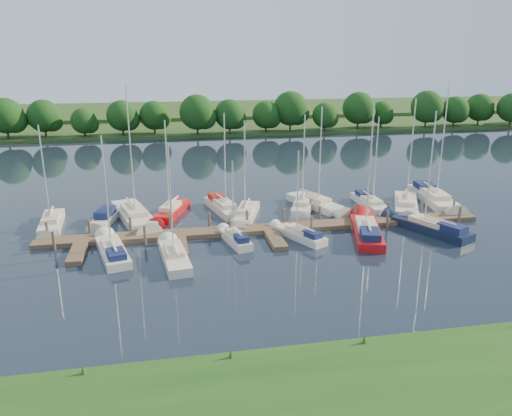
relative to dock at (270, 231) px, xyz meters
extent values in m
plane|color=#182230|center=(0.00, -7.31, -0.20)|extent=(260.00, 260.00, 0.00)
cube|color=#1B4C15|center=(0.00, -23.31, 0.05)|extent=(90.00, 10.00, 0.50)
cube|color=brown|center=(0.00, 0.69, 0.00)|extent=(40.00, 2.00, 0.40)
cube|color=brown|center=(-16.00, -2.31, 0.00)|extent=(1.20, 4.00, 0.40)
cube|color=brown|center=(-8.00, -2.31, 0.00)|extent=(1.20, 4.00, 0.40)
cube|color=brown|center=(0.00, -2.31, 0.00)|extent=(1.20, 4.00, 0.40)
cube|color=brown|center=(8.00, -2.31, 0.00)|extent=(1.20, 4.00, 0.40)
cube|color=brown|center=(16.00, -2.31, 0.00)|extent=(1.20, 4.00, 0.40)
cylinder|color=#473D33|center=(-19.00, 1.99, 0.40)|extent=(0.24, 0.24, 2.00)
cylinder|color=#473D33|center=(-15.55, 1.99, 0.40)|extent=(0.24, 0.24, 2.00)
cylinder|color=#473D33|center=(-12.09, 1.99, 0.40)|extent=(0.24, 0.24, 2.00)
cylinder|color=#473D33|center=(-8.64, 1.99, 0.40)|extent=(0.24, 0.24, 2.00)
cylinder|color=#473D33|center=(-5.18, 1.99, 0.40)|extent=(0.24, 0.24, 2.00)
cylinder|color=#473D33|center=(-1.73, 1.99, 0.40)|extent=(0.24, 0.24, 2.00)
cylinder|color=#473D33|center=(1.73, 1.99, 0.40)|extent=(0.24, 0.24, 2.00)
cylinder|color=#473D33|center=(5.18, 1.99, 0.40)|extent=(0.24, 0.24, 2.00)
cylinder|color=#473D33|center=(8.64, 1.99, 0.40)|extent=(0.24, 0.24, 2.00)
cylinder|color=#473D33|center=(12.09, 1.99, 0.40)|extent=(0.24, 0.24, 2.00)
cylinder|color=#473D33|center=(15.55, 1.99, 0.40)|extent=(0.24, 0.24, 2.00)
cylinder|color=#473D33|center=(19.00, 1.99, 0.40)|extent=(0.24, 0.24, 2.00)
cylinder|color=#473D33|center=(-18.00, -0.61, 0.40)|extent=(0.24, 0.24, 2.00)
cylinder|color=#473D33|center=(-10.80, -0.61, 0.40)|extent=(0.24, 0.24, 2.00)
cylinder|color=#473D33|center=(-3.60, -0.61, 0.40)|extent=(0.24, 0.24, 2.00)
cylinder|color=#473D33|center=(3.60, -0.61, 0.40)|extent=(0.24, 0.24, 2.00)
cylinder|color=#473D33|center=(10.80, -0.61, 0.40)|extent=(0.24, 0.24, 2.00)
cylinder|color=#473D33|center=(18.00, -0.61, 0.40)|extent=(0.24, 0.24, 2.00)
cube|color=#25441A|center=(0.00, 67.69, 0.10)|extent=(180.00, 30.00, 0.60)
cube|color=#385525|center=(0.00, 92.69, 0.50)|extent=(220.00, 40.00, 1.40)
sphere|color=#123C10|center=(-35.97, 53.58, 3.24)|extent=(4.13, 4.13, 4.13)
cylinder|color=#38281C|center=(-29.47, 55.32, 1.13)|extent=(0.36, 0.36, 2.66)
sphere|color=#123C10|center=(-29.47, 55.32, 4.37)|extent=(6.20, 6.20, 6.20)
sphere|color=#123C10|center=(-28.14, 55.52, 3.49)|extent=(4.43, 4.43, 4.43)
cylinder|color=#38281C|center=(-23.40, 53.54, 1.14)|extent=(0.36, 0.36, 2.67)
sphere|color=#123C10|center=(-23.40, 53.54, 4.40)|extent=(6.24, 6.24, 6.24)
sphere|color=#123C10|center=(-22.06, 53.74, 3.51)|extent=(4.46, 4.46, 4.46)
cylinder|color=#38281C|center=(-16.31, 55.89, 1.03)|extent=(0.36, 0.36, 2.47)
sphere|color=#123C10|center=(-16.31, 55.89, 4.05)|extent=(5.76, 5.76, 5.76)
sphere|color=#123C10|center=(-15.08, 56.09, 3.23)|extent=(4.12, 4.12, 4.12)
cylinder|color=#38281C|center=(-8.90, 55.06, 1.11)|extent=(0.36, 0.36, 2.62)
sphere|color=#123C10|center=(-8.90, 55.06, 4.31)|extent=(6.12, 6.12, 6.12)
sphere|color=#123C10|center=(-7.59, 55.26, 3.44)|extent=(4.37, 4.37, 4.37)
cylinder|color=#38281C|center=(-3.06, 52.76, 1.14)|extent=(0.36, 0.36, 2.68)
sphere|color=#123C10|center=(-3.06, 52.76, 4.41)|extent=(6.25, 6.25, 6.25)
sphere|color=#123C10|center=(-1.72, 52.96, 3.52)|extent=(4.46, 4.46, 4.46)
cylinder|color=#38281C|center=(3.86, 54.68, 0.98)|extent=(0.36, 0.36, 2.35)
sphere|color=#123C10|center=(3.86, 54.68, 3.85)|extent=(5.49, 5.49, 5.49)
sphere|color=#123C10|center=(5.04, 54.88, 3.07)|extent=(3.92, 3.92, 3.92)
cylinder|color=#38281C|center=(11.01, 54.23, 1.20)|extent=(0.36, 0.36, 2.81)
sphere|color=#123C10|center=(11.01, 54.23, 4.64)|extent=(6.56, 6.56, 6.56)
sphere|color=#123C10|center=(12.41, 54.43, 3.70)|extent=(4.68, 4.68, 4.68)
cylinder|color=#38281C|center=(15.73, 56.25, 1.11)|extent=(0.36, 0.36, 2.62)
sphere|color=#123C10|center=(15.73, 56.25, 4.32)|extent=(6.12, 6.12, 6.12)
sphere|color=#123C10|center=(17.04, 56.45, 3.44)|extent=(4.37, 4.37, 4.37)
cylinder|color=#38281C|center=(22.78, 54.68, 1.20)|extent=(0.36, 0.36, 2.79)
sphere|color=#123C10|center=(22.78, 54.68, 4.61)|extent=(6.51, 6.51, 6.51)
sphere|color=#123C10|center=(24.17, 54.88, 3.68)|extent=(4.65, 4.65, 4.65)
cylinder|color=#38281C|center=(29.73, 53.94, 0.89)|extent=(0.36, 0.36, 2.18)
sphere|color=#123C10|center=(29.73, 53.94, 3.56)|extent=(5.10, 5.10, 5.10)
sphere|color=#123C10|center=(30.82, 54.14, 2.83)|extent=(3.64, 3.64, 3.64)
cylinder|color=#38281C|center=(36.84, 56.61, 0.88)|extent=(0.36, 0.36, 2.15)
sphere|color=#123C10|center=(36.84, 56.61, 3.51)|extent=(5.02, 5.02, 5.02)
sphere|color=#123C10|center=(37.91, 56.81, 2.79)|extent=(3.59, 3.59, 3.59)
cylinder|color=#38281C|center=(42.61, 53.27, 1.04)|extent=(0.36, 0.36, 2.49)
sphere|color=#123C10|center=(42.61, 53.27, 4.08)|extent=(5.80, 5.80, 5.80)
sphere|color=#123C10|center=(43.85, 53.47, 3.25)|extent=(4.15, 4.15, 4.15)
cylinder|color=#38281C|center=(50.31, 56.04, 0.85)|extent=(0.36, 0.36, 2.11)
sphere|color=#123C10|center=(50.31, 56.04, 3.43)|extent=(4.92, 4.92, 4.92)
sphere|color=#123C10|center=(51.36, 56.24, 2.73)|extent=(3.51, 3.51, 3.51)
cylinder|color=#38281C|center=(57.76, 52.89, 1.23)|extent=(0.36, 0.36, 2.86)
sphere|color=#123C10|center=(57.76, 52.89, 4.72)|extent=(6.67, 6.67, 6.67)
sphere|color=#123C10|center=(59.19, 53.09, 3.77)|extent=(4.77, 4.77, 4.77)
cylinder|color=#38281C|center=(63.02, 56.29, 1.19)|extent=(0.36, 0.36, 2.78)
sphere|color=#123C10|center=(63.02, 56.29, 4.60)|extent=(6.50, 6.50, 6.50)
sphere|color=#123C10|center=(64.41, 56.49, 3.67)|extent=(4.64, 4.64, 4.64)
cube|color=silver|center=(-19.36, 5.53, -0.05)|extent=(2.35, 6.55, 1.17)
cone|color=silver|center=(-19.08, 2.34, -0.05)|extent=(1.09, 2.31, 0.90)
cube|color=beige|center=(-19.33, 5.21, 0.71)|extent=(1.59, 2.99, 0.53)
cylinder|color=silver|center=(-19.30, 4.89, 4.88)|extent=(0.12, 0.12, 8.66)
cylinder|color=silver|center=(-19.41, 6.17, 1.13)|extent=(0.35, 2.88, 0.10)
cylinder|color=silver|center=(-19.41, 6.17, 1.13)|extent=(0.42, 2.57, 0.20)
cube|color=silver|center=(-14.61, 5.97, -0.05)|extent=(2.65, 5.01, 0.91)
cone|color=silver|center=(-15.17, 3.65, -0.05)|extent=(1.10, 1.58, 0.79)
cube|color=#151F4C|center=(-14.61, 5.97, 0.66)|extent=(1.84, 2.85, 0.82)
cube|color=silver|center=(-12.07, 6.51, -0.05)|extent=(4.75, 9.08, 1.21)
cone|color=silver|center=(-10.87, 2.30, -0.05)|extent=(2.02, 3.28, 1.22)
cube|color=beige|center=(-11.95, 6.09, 0.74)|extent=(2.84, 4.29, 0.55)
cylinder|color=silver|center=(-11.83, 5.67, 6.48)|extent=(0.12, 0.12, 11.81)
cylinder|color=silver|center=(-12.31, 7.35, 1.18)|extent=(1.17, 3.81, 0.10)
cylinder|color=silver|center=(-12.31, 7.35, 1.18)|extent=(1.15, 3.42, 0.20)
cube|color=#B71014|center=(-8.39, 7.14, -0.05)|extent=(3.98, 6.60, 1.15)
cone|color=#B71014|center=(-9.55, 4.17, -0.05)|extent=(1.64, 2.41, 0.89)
cube|color=beige|center=(-8.51, 6.85, 0.69)|extent=(2.29, 3.17, 0.52)
cylinder|color=silver|center=(-8.63, 6.55, 4.84)|extent=(0.12, 0.12, 8.62)
cylinder|color=silver|center=(-8.16, 7.74, 1.11)|extent=(1.13, 2.72, 0.10)
cylinder|color=silver|center=(-8.16, 7.74, 1.11)|extent=(1.11, 2.45, 0.20)
cube|color=silver|center=(-3.25, 7.12, -0.05)|extent=(3.41, 7.03, 1.15)
cone|color=silver|center=(-2.47, 3.83, -0.05)|extent=(1.47, 2.53, 0.95)
cube|color=beige|center=(-3.18, 6.80, 0.69)|extent=(2.09, 3.29, 0.52)
cube|color=maroon|center=(-3.69, 8.97, 0.79)|extent=(1.76, 2.28, 0.58)
cylinder|color=silver|center=(-3.10, 6.47, 5.10)|extent=(0.12, 0.12, 9.14)
cylinder|color=silver|center=(-3.41, 7.78, 1.11)|extent=(0.80, 2.99, 0.10)
cylinder|color=silver|center=(-3.41, 7.78, 1.11)|extent=(0.82, 2.68, 0.20)
cube|color=silver|center=(-1.32, 4.84, -0.05)|extent=(3.77, 6.69, 1.14)
cone|color=silver|center=(-2.35, 1.79, -0.05)|extent=(1.58, 2.43, 0.90)
cube|color=beige|center=(-1.43, 4.54, 0.68)|extent=(2.21, 3.18, 0.52)
cylinder|color=silver|center=(-1.53, 4.23, 4.88)|extent=(0.12, 0.12, 8.71)
cylinder|color=silver|center=(-1.12, 5.45, 1.09)|extent=(1.02, 2.78, 0.10)
cylinder|color=silver|center=(-1.12, 5.45, 1.09)|extent=(1.01, 2.51, 0.20)
cube|color=silver|center=(4.94, 6.76, -0.05)|extent=(4.08, 6.84, 1.09)
cone|color=silver|center=(3.76, 3.67, -0.05)|extent=(1.69, 2.49, 0.93)
cube|color=beige|center=(4.82, 6.45, 0.64)|extent=(2.36, 3.28, 0.49)
cylinder|color=silver|center=(4.70, 6.14, 4.96)|extent=(0.12, 0.12, 8.93)
cylinder|color=silver|center=(5.18, 7.38, 1.03)|extent=(1.15, 2.82, 0.10)
cylinder|color=silver|center=(5.18, 7.38, 1.03)|extent=(1.13, 2.54, 0.20)
cube|color=silver|center=(6.20, 7.04, -0.05)|extent=(4.53, 7.30, 1.19)
cone|color=silver|center=(7.55, 3.77, -0.05)|extent=(1.86, 2.67, 0.99)
cube|color=beige|center=(6.34, 6.72, 0.72)|extent=(2.59, 3.51, 0.54)
cylinder|color=silver|center=(6.47, 6.39, 5.34)|extent=(0.12, 0.12, 9.56)
cylinder|color=silver|center=(5.93, 7.70, 1.16)|extent=(1.31, 2.98, 0.10)
cylinder|color=silver|center=(5.93, 7.70, 1.16)|extent=(1.26, 2.69, 0.20)
cube|color=silver|center=(11.97, 6.01, -0.05)|extent=(1.83, 6.47, 0.98)
cone|color=silver|center=(11.97, 2.77, -0.05)|extent=(0.91, 2.27, 0.91)
cube|color=beige|center=(11.97, 5.68, 0.56)|extent=(1.37, 2.91, 0.45)
cube|color=#151F4C|center=(11.98, 7.82, 0.65)|extent=(1.27, 1.94, 0.49)
cylinder|color=silver|center=(11.97, 5.36, 4.79)|extent=(0.12, 0.12, 8.73)
cylinder|color=silver|center=(11.98, 6.65, 0.92)|extent=(0.11, 2.91, 0.10)
cylinder|color=silver|center=(11.98, 6.65, 0.92)|extent=(0.21, 2.59, 0.20)
cube|color=silver|center=(15.41, 4.88, -0.05)|extent=(5.25, 7.90, 1.13)
cone|color=silver|center=(13.76, 1.39, -0.05)|extent=(2.13, 2.90, 1.08)
cube|color=beige|center=(15.24, 4.53, 0.68)|extent=(2.95, 3.83, 0.52)
cylinder|color=silver|center=(15.08, 4.18, 5.73)|extent=(0.12, 0.12, 10.42)
cylinder|color=silver|center=(15.73, 5.58, 1.09)|extent=(1.57, 3.18, 0.10)
cylinder|color=silver|center=(15.73, 5.58, 1.09)|extent=(1.50, 2.88, 0.20)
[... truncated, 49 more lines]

